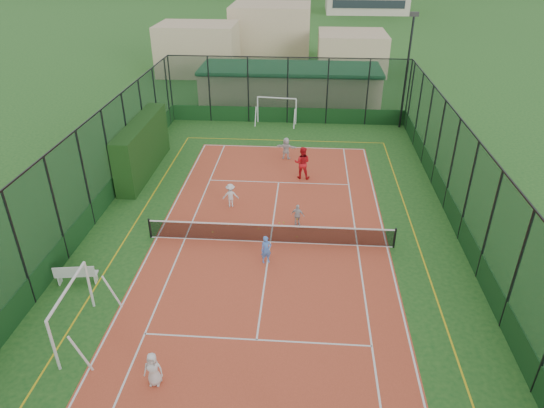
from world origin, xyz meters
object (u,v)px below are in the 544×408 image
(child_far_right, at_px, (298,215))
(child_far_back, at_px, (286,148))
(child_near_left, at_px, (153,369))
(futsal_goal_far, at_px, (277,111))
(coach, at_px, (302,163))
(floodlight_ne, at_px, (406,73))
(child_far_left, at_px, (231,195))
(child_near_mid, at_px, (266,250))
(clubhouse, at_px, (290,85))
(white_bench, at_px, (77,273))
(futsal_goal_near, at_px, (73,313))

(child_far_right, distance_m, child_far_back, 8.38)
(child_near_left, height_order, child_far_back, child_far_back)
(child_far_right, relative_size, child_far_back, 0.82)
(futsal_goal_far, height_order, coach, futsal_goal_far)
(floodlight_ne, xyz_separation_m, child_far_back, (-8.34, -6.65, -3.40))
(child_far_left, height_order, child_far_back, child_far_back)
(child_far_left, bearing_deg, child_near_mid, 107.51)
(clubhouse, distance_m, futsal_goal_far, 5.28)
(coach, bearing_deg, white_bench, 55.70)
(futsal_goal_near, relative_size, child_far_back, 2.28)
(child_near_left, bearing_deg, child_far_back, 77.63)
(futsal_goal_near, height_order, child_far_left, futsal_goal_near)
(white_bench, bearing_deg, clubhouse, 64.52)
(coach, bearing_deg, clubhouse, -78.85)
(white_bench, distance_m, child_near_left, 6.80)
(child_near_left, relative_size, child_far_back, 0.88)
(futsal_goal_near, distance_m, child_far_left, 10.79)
(child_near_mid, relative_size, child_far_left, 0.99)
(clubhouse, xyz_separation_m, child_far_back, (0.26, -12.05, -0.85))
(child_near_left, relative_size, child_far_right, 1.08)
(clubhouse, height_order, child_near_mid, clubhouse)
(futsal_goal_near, bearing_deg, floodlight_ne, -35.03)
(clubhouse, bearing_deg, coach, -84.81)
(floodlight_ne, xyz_separation_m, clubhouse, (-8.60, 5.40, -2.55))
(child_far_left, relative_size, child_far_right, 1.14)
(floodlight_ne, distance_m, coach, 12.32)
(futsal_goal_far, distance_m, coach, 9.90)
(futsal_goal_near, relative_size, coach, 1.66)
(floodlight_ne, xyz_separation_m, child_near_left, (-11.69, -25.16, -3.48))
(child_far_right, distance_m, coach, 5.54)
(floodlight_ne, relative_size, child_far_back, 5.74)
(child_near_mid, bearing_deg, child_far_back, 66.03)
(clubhouse, distance_m, child_far_back, 12.08)
(clubhouse, xyz_separation_m, child_near_mid, (-0.06, -23.61, -0.91))
(floodlight_ne, relative_size, white_bench, 4.90)
(coach, bearing_deg, futsal_goal_far, -71.47)
(futsal_goal_near, xyz_separation_m, futsal_goal_far, (5.71, 23.44, -0.06))
(floodlight_ne, relative_size, child_near_mid, 6.25)
(child_far_left, xyz_separation_m, child_far_back, (2.64, 6.63, 0.05))
(clubhouse, relative_size, child_near_mid, 11.52)
(futsal_goal_far, bearing_deg, futsal_goal_near, -97.56)
(child_far_right, relative_size, coach, 0.60)
(coach, bearing_deg, child_far_back, -62.85)
(child_far_right, bearing_deg, futsal_goal_far, -68.11)
(child_far_right, height_order, child_far_back, child_far_back)
(floodlight_ne, distance_m, white_bench, 26.31)
(white_bench, bearing_deg, child_far_right, 21.71)
(child_near_mid, bearing_deg, futsal_goal_near, -164.59)
(floodlight_ne, relative_size, child_near_left, 6.53)
(white_bench, bearing_deg, coach, 41.17)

